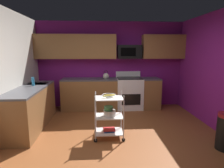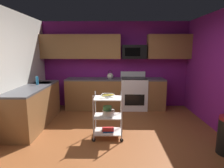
{
  "view_description": "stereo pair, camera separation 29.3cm",
  "coord_description": "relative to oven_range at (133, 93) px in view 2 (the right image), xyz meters",
  "views": [
    {
      "loc": [
        -0.32,
        -3.45,
        1.75
      ],
      "look_at": [
        -0.08,
        0.45,
        1.05
      ],
      "focal_mm": 30.36,
      "sensor_mm": 36.0,
      "label": 1
    },
    {
      "loc": [
        -0.03,
        -3.46,
        1.75
      ],
      "look_at": [
        -0.08,
        0.45,
        1.05
      ],
      "focal_mm": 30.36,
      "sensor_mm": 36.0,
      "label": 2
    }
  ],
  "objects": [
    {
      "name": "fruit_bowl",
      "position": [
        -0.7,
        -1.95,
        0.4
      ],
      "size": [
        0.27,
        0.27,
        0.07
      ],
      "color": "silver",
      "rests_on": "rolling_cart"
    },
    {
      "name": "oven_range",
      "position": [
        0.0,
        0.0,
        0.0
      ],
      "size": [
        0.76,
        0.65,
        1.1
      ],
      "color": "white",
      "rests_on": "ground"
    },
    {
      "name": "mixing_bowl_small",
      "position": [
        -0.71,
        -1.96,
        0.14
      ],
      "size": [
        0.18,
        0.18,
        0.08
      ],
      "color": "#387F4C",
      "rests_on": "rolling_cart"
    },
    {
      "name": "kettle",
      "position": [
        -0.7,
        -0.0,
        0.52
      ],
      "size": [
        0.21,
        0.18,
        0.26
      ],
      "color": "beige",
      "rests_on": "counter_run"
    },
    {
      "name": "counter_run",
      "position": [
        -1.33,
        -0.54,
        -0.01
      ],
      "size": [
        3.66,
        2.61,
        0.92
      ],
      "color": "brown",
      "rests_on": "ground"
    },
    {
      "name": "book_stack",
      "position": [
        -0.7,
        -1.95,
        -0.32
      ],
      "size": [
        0.24,
        0.19,
        0.06
      ],
      "color": "#1E4C8C",
      "rests_on": "rolling_cart"
    },
    {
      "name": "floor",
      "position": [
        -0.55,
        -2.1,
        -0.5
      ],
      "size": [
        4.4,
        4.8,
        0.04
      ],
      "primitive_type": "cube",
      "color": "brown",
      "rests_on": "ground"
    },
    {
      "name": "wall_back",
      "position": [
        -0.55,
        0.33,
        0.82
      ],
      "size": [
        4.52,
        0.06,
        2.6
      ],
      "primitive_type": "cube",
      "color": "#751970",
      "rests_on": "ground"
    },
    {
      "name": "mixing_bowl_large",
      "position": [
        -0.69,
        -1.95,
        0.04
      ],
      "size": [
        0.25,
        0.25,
        0.11
      ],
      "color": "silver",
      "rests_on": "rolling_cart"
    },
    {
      "name": "microwave",
      "position": [
        -0.0,
        0.1,
        1.22
      ],
      "size": [
        0.7,
        0.39,
        0.4
      ],
      "color": "black"
    },
    {
      "name": "dish_soap_bottle",
      "position": [
        -2.46,
        -1.04,
        0.54
      ],
      "size": [
        0.06,
        0.06,
        0.2
      ],
      "primitive_type": "cylinder",
      "color": "#2D8CBF",
      "rests_on": "counter_run"
    },
    {
      "name": "upper_cabinets",
      "position": [
        -0.67,
        0.13,
        1.37
      ],
      "size": [
        4.4,
        0.33,
        0.7
      ],
      "color": "brown"
    },
    {
      "name": "rolling_cart",
      "position": [
        -0.7,
        -1.95,
        -0.02
      ],
      "size": [
        0.61,
        0.42,
        0.91
      ],
      "color": "silver",
      "rests_on": "ground"
    }
  ]
}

